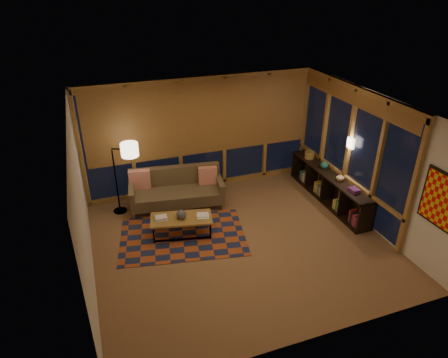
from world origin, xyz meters
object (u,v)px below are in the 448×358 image
object	(u,v)px
coffee_table	(182,226)
floor_lamp	(116,178)
sofa	(177,190)
bookshelf	(329,187)

from	to	relation	value
coffee_table	floor_lamp	bearing A→B (deg)	141.29
sofa	bookshelf	xyz separation A→B (m)	(3.32, -0.91, -0.07)
sofa	bookshelf	distance (m)	3.44
floor_lamp	bookshelf	size ratio (longest dim) A/B	0.60
coffee_table	floor_lamp	world-z (taller)	floor_lamp
coffee_table	bookshelf	distance (m)	3.50
sofa	bookshelf	size ratio (longest dim) A/B	0.74
coffee_table	floor_lamp	distance (m)	1.81
sofa	coffee_table	distance (m)	1.14
sofa	coffee_table	bearing A→B (deg)	-90.49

